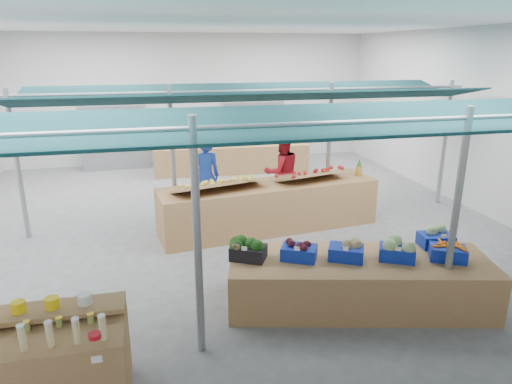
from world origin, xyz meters
TOP-DOWN VIEW (x-y plane):
  - floor at (0.00, 0.00)m, footprint 13.00×13.00m
  - hall at (0.00, 1.44)m, footprint 13.00×13.00m
  - pole_grid at (0.75, -1.75)m, footprint 10.00×4.60m
  - awnings at (0.75, -1.75)m, footprint 9.50×7.08m
  - back_shelving_left at (-2.50, 6.00)m, footprint 2.00×0.50m
  - back_shelving_right at (2.00, 6.00)m, footprint 2.00×0.50m
  - bottle_shelf at (-2.87, -4.51)m, footprint 2.02×1.21m
  - veg_counter at (1.42, -3.45)m, footprint 4.01×2.15m
  - fruit_counter at (0.93, -0.19)m, footprint 4.74×1.68m
  - far_counter at (1.03, 4.68)m, footprint 4.78×1.15m
  - vendor_left at (-0.27, 0.91)m, footprint 0.73×0.53m
  - vendor_right at (1.53, 0.91)m, footprint 0.98×0.81m
  - crate_broccoli at (-0.17, -3.05)m, footprint 0.61×0.54m
  - crate_beets at (0.55, -3.23)m, footprint 0.61×0.54m
  - crate_celeriac at (1.22, -3.40)m, footprint 0.61×0.54m
  - crate_cabbage at (1.94, -3.57)m, footprint 0.61×0.54m
  - crate_carrots at (2.66, -3.75)m, footprint 0.61×0.54m
  - sparrow at (-0.36, -3.14)m, footprint 0.12×0.09m
  - pole_ribbon at (-2.10, -5.06)m, footprint 0.12×0.12m
  - apple_heap_yellow at (-0.16, -0.44)m, footprint 2.02×1.16m
  - apple_heap_red at (1.87, -0.18)m, footprint 1.63×1.06m
  - pineapple at (3.02, -0.03)m, footprint 0.14×0.14m
  - crate_extra at (2.77, -3.29)m, footprint 0.54×0.44m

SIDE VIEW (x-z plane):
  - floor at x=0.00m, z-range 0.00..0.00m
  - veg_counter at x=1.42m, z-range 0.00..0.74m
  - far_counter at x=1.03m, z-range 0.00..0.85m
  - bottle_shelf at x=-2.87m, z-range -0.11..1.07m
  - fruit_counter at x=0.93m, z-range 0.00..0.99m
  - crate_carrots at x=2.66m, z-range 0.71..1.00m
  - crate_beets at x=0.55m, z-range 0.73..1.02m
  - crate_celeriac at x=1.22m, z-range 0.73..1.04m
  - crate_extra at x=2.77m, z-range 0.73..1.05m
  - crate_broccoli at x=-0.17m, z-range 0.72..1.07m
  - crate_cabbage at x=1.94m, z-range 0.72..1.07m
  - vendor_left at x=-0.27m, z-range 0.00..1.85m
  - vendor_right at x=1.53m, z-range 0.00..1.85m
  - sparrow at x=-0.36m, z-range 0.93..1.05m
  - back_shelving_left at x=-2.50m, z-range 0.00..2.00m
  - back_shelving_right at x=2.00m, z-range 0.00..2.00m
  - pole_ribbon at x=-2.10m, z-range 0.94..1.22m
  - apple_heap_yellow at x=-0.16m, z-range 1.02..1.30m
  - apple_heap_red at x=1.87m, z-range 1.02..1.30m
  - pineapple at x=3.02m, z-range 0.98..1.37m
  - pole_grid at x=0.75m, z-range 0.31..3.31m
  - hall at x=0.00m, z-range -3.85..9.15m
  - awnings at x=0.75m, z-range 2.63..2.93m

